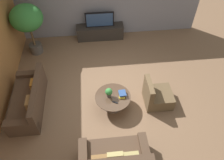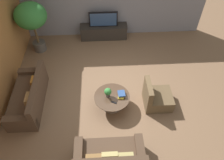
% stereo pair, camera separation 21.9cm
% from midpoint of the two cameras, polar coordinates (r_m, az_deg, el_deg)
% --- Properties ---
extents(ground_plane, '(24.00, 24.00, 0.00)m').
position_cam_midpoint_polar(ground_plane, '(6.90, -0.59, -3.38)').
color(ground_plane, brown).
extents(media_console, '(1.84, 0.50, 0.55)m').
position_cam_midpoint_polar(media_console, '(8.88, -3.84, 12.44)').
color(media_console, '#2D2823').
rests_on(media_console, ground).
extents(television, '(1.08, 0.13, 0.58)m').
position_cam_midpoint_polar(television, '(8.58, -4.03, 15.45)').
color(television, black).
rests_on(television, media_console).
extents(coffee_table, '(1.02, 1.02, 0.45)m').
position_cam_midpoint_polar(coffee_table, '(6.33, -0.77, -5.15)').
color(coffee_table, '#756656').
rests_on(coffee_table, ground).
extents(couch_by_wall, '(0.84, 1.99, 0.84)m').
position_cam_midpoint_polar(couch_by_wall, '(6.83, -21.68, -5.00)').
color(couch_by_wall, '#4C3828').
rests_on(couch_by_wall, ground).
extents(couch_near_entry, '(1.65, 0.84, 0.84)m').
position_cam_midpoint_polar(couch_near_entry, '(5.47, -0.59, -19.75)').
color(couch_near_entry, '#4C3828').
rests_on(couch_near_entry, ground).
extents(armchair_wicker, '(0.80, 0.76, 0.86)m').
position_cam_midpoint_polar(armchair_wicker, '(6.58, 10.64, -4.14)').
color(armchair_wicker, brown).
rests_on(armchair_wicker, ground).
extents(potted_palm_tall, '(1.08, 1.08, 1.88)m').
position_cam_midpoint_polar(potted_palm_tall, '(8.08, -22.04, 14.29)').
color(potted_palm_tall, '#514C47').
rests_on(potted_palm_tall, ground).
extents(potted_plant_tabletop, '(0.21, 0.21, 0.31)m').
position_cam_midpoint_polar(potted_plant_tabletop, '(6.09, -1.87, -3.25)').
color(potted_plant_tabletop, '#514C47').
rests_on(potted_plant_tabletop, coffee_table).
extents(book_stack, '(0.22, 0.33, 0.10)m').
position_cam_midpoint_polar(book_stack, '(6.23, 1.66, -3.63)').
color(book_stack, gold).
rests_on(book_stack, coffee_table).
extents(remote_black, '(0.16, 0.11, 0.02)m').
position_cam_midpoint_polar(remote_black, '(6.09, -0.22, -5.85)').
color(remote_black, black).
rests_on(remote_black, coffee_table).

